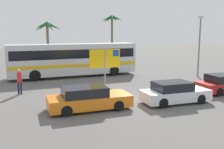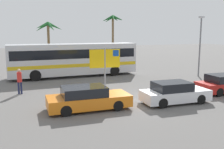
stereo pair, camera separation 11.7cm
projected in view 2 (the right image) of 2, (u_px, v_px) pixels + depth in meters
The scene contains 9 objects.
ground at pixel (130, 101), 16.10m from camera, with size 120.00×120.00×0.00m, color #605E5B.
bus_front_coach at pixel (74, 58), 24.63m from camera, with size 12.21×2.44×3.17m.
ferry_sign at pixel (106, 60), 17.96m from camera, with size 2.19×0.28×3.20m.
car_orange at pixel (88, 98), 14.22m from camera, with size 4.68×2.06×1.32m.
car_white at pixel (174, 93), 15.51m from camera, with size 4.26×1.90×1.32m.
pedestrian_near_sign at pixel (19, 79), 17.68m from camera, with size 0.32×0.32×1.78m.
lamp_post_left_side at pixel (200, 43), 24.54m from camera, with size 0.56×0.20×5.77m.
palm_tree_seaside at pixel (113, 23), 37.93m from camera, with size 3.34×3.38×6.78m.
palm_tree_inland at pixel (48, 31), 32.12m from camera, with size 3.53×3.57×5.57m.
Camera 2 is at (-6.87, -14.05, 4.32)m, focal length 40.77 mm.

